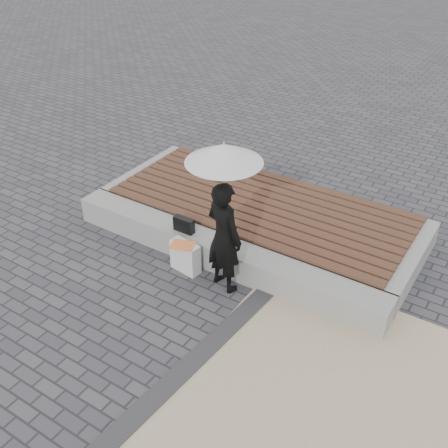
{
  "coord_description": "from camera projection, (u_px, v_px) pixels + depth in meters",
  "views": [
    {
      "loc": [
        3.41,
        -3.57,
        4.72
      ],
      "look_at": [
        0.31,
        1.24,
        1.0
      ],
      "focal_mm": 42.96,
      "sensor_mm": 36.0,
      "label": 1
    }
  ],
  "objects": [
    {
      "name": "handbag",
      "position": [
        184.0,
        225.0,
        7.71
      ],
      "size": [
        0.32,
        0.11,
        0.22
      ],
      "primitive_type": "cube",
      "rotation": [
        0.0,
        0.0,
        0.01
      ],
      "color": "black",
      "rests_on": "seating_ledge"
    },
    {
      "name": "edging_band",
      "position": [
        172.0,
        382.0,
        5.94
      ],
      "size": [
        0.61,
        5.2,
        0.04
      ],
      "primitive_type": "cube",
      "rotation": [
        0.0,
        0.0,
        -0.07
      ],
      "color": "#333336",
      "rests_on": "ground"
    },
    {
      "name": "ground",
      "position": [
        149.0,
        330.0,
        6.64
      ],
      "size": [
        80.0,
        80.0,
        0.0
      ],
      "primitive_type": "plane",
      "color": "#46454A",
      "rests_on": "ground"
    },
    {
      "name": "timber_platform",
      "position": [
        261.0,
        215.0,
        8.5
      ],
      "size": [
        5.0,
        2.0,
        0.4
      ],
      "primitive_type": "cube",
      "color": "#969691",
      "rests_on": "ground"
    },
    {
      "name": "magazine",
      "position": [
        183.0,
        245.0,
        7.37
      ],
      "size": [
        0.38,
        0.32,
        0.01
      ],
      "primitive_type": "cube",
      "rotation": [
        0.0,
        0.0,
        0.33
      ],
      "color": "#EB2D40",
      "rests_on": "canvas_tote"
    },
    {
      "name": "parasol",
      "position": [
        224.0,
        153.0,
        6.28
      ],
      "size": [
        0.95,
        0.95,
        1.21
      ],
      "rotation": [
        0.0,
        0.0,
        0.13
      ],
      "color": "#ADADB1",
      "rests_on": "ground"
    },
    {
      "name": "timber_decking",
      "position": [
        261.0,
        204.0,
        8.38
      ],
      "size": [
        4.6,
        2.0,
        0.04
      ],
      "primitive_type": null,
      "color": "brown",
      "rests_on": "timber_platform"
    },
    {
      "name": "canvas_tote",
      "position": [
        185.0,
        257.0,
        7.53
      ],
      "size": [
        0.45,
        0.24,
        0.46
      ],
      "primitive_type": "cube",
      "rotation": [
        0.0,
        0.0,
        -0.13
      ],
      "color": "silver",
      "rests_on": "ground"
    },
    {
      "name": "woman",
      "position": [
        224.0,
        237.0,
        6.94
      ],
      "size": [
        0.66,
        0.53,
        1.59
      ],
      "primitive_type": "imported",
      "rotation": [
        0.0,
        0.0,
        2.87
      ],
      "color": "black",
      "rests_on": "ground"
    },
    {
      "name": "seating_ledge",
      "position": [
        220.0,
        253.0,
        7.66
      ],
      "size": [
        5.0,
        0.45,
        0.4
      ],
      "primitive_type": "cube",
      "color": "gray",
      "rests_on": "ground"
    }
  ]
}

